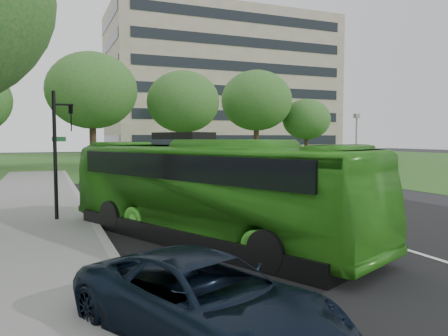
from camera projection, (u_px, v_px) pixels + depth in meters
name	position (u px, v px, depth m)	size (l,w,h in m)	color
ground	(297.00, 216.00, 16.04)	(160.00, 160.00, 0.00)	black
street_surfaces	(149.00, 172.00, 36.88)	(120.00, 120.00, 0.15)	black
office_building	(221.00, 86.00, 80.66)	(40.10, 20.10, 25.00)	gray
tree_park_b	(92.00, 91.00, 38.58)	(7.96, 7.96, 10.43)	black
tree_park_c	(183.00, 102.00, 42.30)	(7.04, 7.04, 9.36)	black
tree_park_d	(256.00, 101.00, 47.38)	(7.70, 7.70, 10.19)	black
tree_park_e	(307.00, 119.00, 50.09)	(5.50, 5.50, 7.33)	black
bus	(207.00, 190.00, 12.20)	(2.39, 10.22, 2.85)	green
sedan	(292.00, 167.00, 32.54)	(1.41, 4.05, 1.34)	silver
suv	(205.00, 300.00, 6.15)	(2.03, 4.40, 1.22)	black
traffic_light	(59.00, 146.00, 14.64)	(0.71, 0.20, 4.44)	black
camera_pole	(356.00, 136.00, 32.79)	(0.46, 0.42, 4.68)	gray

